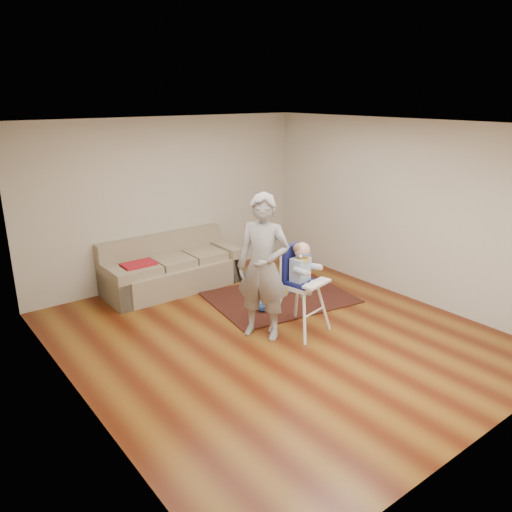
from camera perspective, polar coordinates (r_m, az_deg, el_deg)
ground at (r=6.67m, az=2.12°, el=-9.05°), size 5.50×5.50×0.00m
room_envelope at (r=6.45m, az=-0.68°, el=7.68°), size 5.04×5.52×2.72m
sofa at (r=8.15m, az=-9.59°, el=-0.89°), size 2.19×0.90×0.84m
side_table at (r=8.20m, az=-13.62°, el=-2.23°), size 0.53×0.53×0.53m
area_rug at (r=7.82m, az=2.73°, el=-4.74°), size 2.31×1.87×0.02m
ride_on_toy at (r=7.98m, az=3.32°, el=-2.50°), size 0.44×0.35×0.44m
toy_ball at (r=7.29m, az=0.71°, el=-5.72°), size 0.16×0.16×0.16m
high_chair at (r=6.58m, az=5.16°, el=-3.77°), size 0.68×0.68×1.24m
adult at (r=6.30m, az=0.81°, el=-1.32°), size 0.75×0.83×1.89m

